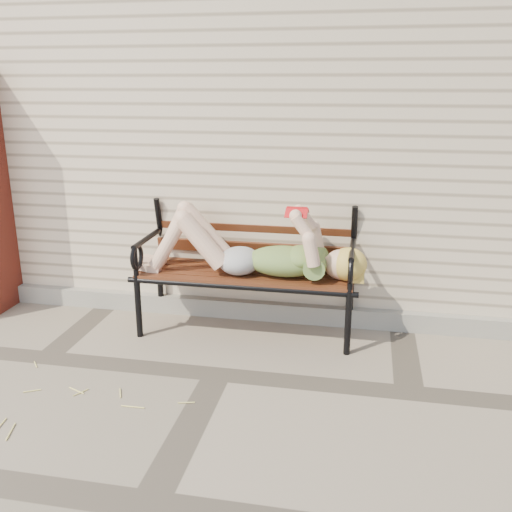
# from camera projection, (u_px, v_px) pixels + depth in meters

# --- Properties ---
(ground) EXTENTS (80.00, 80.00, 0.00)m
(ground) POSITION_uv_depth(u_px,v_px,m) (217.00, 374.00, 3.81)
(ground) COLOR gray
(ground) RESTS_ON ground
(house_wall) EXTENTS (8.00, 4.00, 3.00)m
(house_wall) POSITION_uv_depth(u_px,v_px,m) (285.00, 117.00, 6.19)
(house_wall) COLOR beige
(house_wall) RESTS_ON ground
(foundation_strip) EXTENTS (8.00, 0.10, 0.15)m
(foundation_strip) POSITION_uv_depth(u_px,v_px,m) (247.00, 309.00, 4.70)
(foundation_strip) COLOR gray
(foundation_strip) RESTS_ON ground
(garden_bench) EXTENTS (1.78, 0.71, 1.15)m
(garden_bench) POSITION_uv_depth(u_px,v_px,m) (249.00, 248.00, 4.38)
(garden_bench) COLOR black
(garden_bench) RESTS_ON ground
(reading_woman) EXTENTS (1.68, 0.38, 0.53)m
(reading_woman) POSITION_uv_depth(u_px,v_px,m) (247.00, 249.00, 4.23)
(reading_woman) COLOR #0A3C46
(reading_woman) RESTS_ON ground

